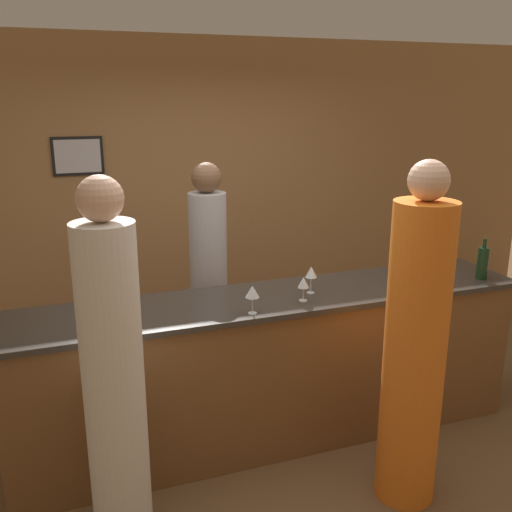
% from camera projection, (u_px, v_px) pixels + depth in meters
% --- Properties ---
extents(ground_plane, '(14.00, 14.00, 0.00)m').
position_uv_depth(ground_plane, '(273.00, 436.00, 3.94)').
color(ground_plane, brown).
extents(back_wall, '(8.00, 0.08, 2.80)m').
position_uv_depth(back_wall, '(192.00, 188.00, 5.50)').
color(back_wall, '#A37547').
rests_on(back_wall, ground_plane).
extents(bar_counter, '(3.42, 0.64, 1.03)m').
position_uv_depth(bar_counter, '(274.00, 368.00, 3.80)').
color(bar_counter, brown).
rests_on(bar_counter, ground_plane).
extents(bartender, '(0.28, 0.28, 1.81)m').
position_uv_depth(bartender, '(209.00, 287.00, 4.33)').
color(bartender, '#B2B2B7').
rests_on(bartender, ground_plane).
extents(guest_0, '(0.34, 0.34, 1.96)m').
position_uv_depth(guest_0, '(415.00, 350.00, 3.13)').
color(guest_0, orange).
rests_on(guest_0, ground_plane).
extents(guest_1, '(0.30, 0.30, 1.94)m').
position_uv_depth(guest_1, '(114.00, 384.00, 2.76)').
color(guest_1, silver).
rests_on(guest_1, ground_plane).
extents(wine_bottle_0, '(0.08, 0.08, 0.29)m').
position_uv_depth(wine_bottle_0, '(483.00, 263.00, 3.97)').
color(wine_bottle_0, black).
rests_on(wine_bottle_0, bar_counter).
extents(wine_bottle_1, '(0.07, 0.07, 0.32)m').
position_uv_depth(wine_bottle_1, '(409.00, 269.00, 3.81)').
color(wine_bottle_1, '#19381E').
rests_on(wine_bottle_1, bar_counter).
extents(wine_glass_0, '(0.07, 0.07, 0.18)m').
position_uv_depth(wine_glass_0, '(120.00, 304.00, 3.12)').
color(wine_glass_0, silver).
rests_on(wine_glass_0, bar_counter).
extents(wine_glass_1, '(0.08, 0.08, 0.16)m').
position_uv_depth(wine_glass_1, '(122.00, 295.00, 3.30)').
color(wine_glass_1, silver).
rests_on(wine_glass_1, bar_counter).
extents(wine_glass_2, '(0.06, 0.06, 0.15)m').
position_uv_depth(wine_glass_2, '(421.00, 264.00, 3.95)').
color(wine_glass_2, silver).
rests_on(wine_glass_2, bar_counter).
extents(wine_glass_3, '(0.08, 0.08, 0.17)m').
position_uv_depth(wine_glass_3, '(252.00, 292.00, 3.33)').
color(wine_glass_3, silver).
rests_on(wine_glass_3, bar_counter).
extents(wine_glass_4, '(0.07, 0.07, 0.16)m').
position_uv_depth(wine_glass_4, '(303.00, 283.00, 3.54)').
color(wine_glass_4, silver).
rests_on(wine_glass_4, bar_counter).
extents(wine_glass_5, '(0.08, 0.08, 0.18)m').
position_uv_depth(wine_glass_5, '(311.00, 273.00, 3.68)').
color(wine_glass_5, silver).
rests_on(wine_glass_5, bar_counter).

